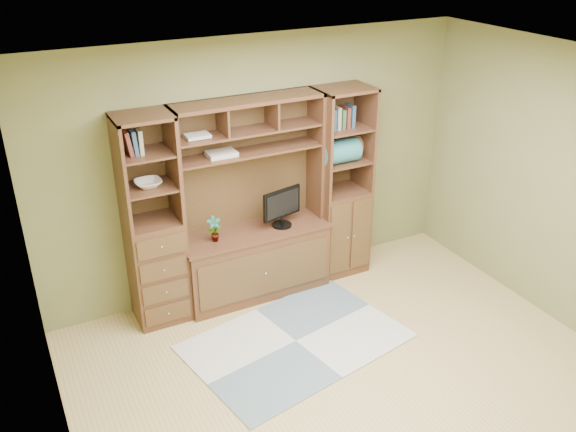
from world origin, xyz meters
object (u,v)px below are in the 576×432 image
center_hutch (254,204)px  right_tower (341,184)px  left_tower (153,223)px  monitor (282,201)px

center_hutch → right_tower: 1.03m
right_tower → left_tower: bearing=180.0°
center_hutch → left_tower: same height
center_hutch → right_tower: same height
center_hutch → right_tower: bearing=2.2°
monitor → right_tower: bearing=-7.1°
left_tower → monitor: left_tower is taller
right_tower → center_hutch: bearing=-177.8°
left_tower → right_tower: size_ratio=1.00×
left_tower → right_tower: bearing=0.0°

